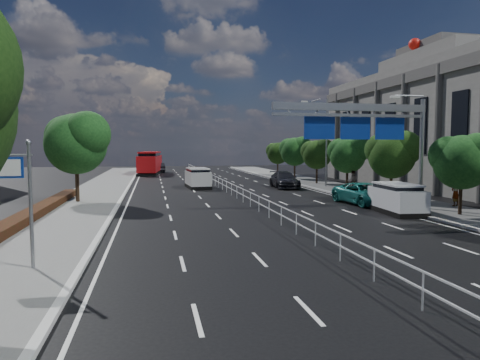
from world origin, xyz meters
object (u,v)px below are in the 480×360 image
object	(u,v)px
near_car_silver	(197,178)
parked_car_teal	(364,194)
white_minivan	(198,178)
parked_car_dark	(284,180)
pedestrian_a	(456,192)
toilet_sign	(15,183)
pedestrian_b	(353,181)
overhead_gantry	(367,123)
near_car_dark	(159,168)
silver_minivan	(397,199)
red_bus	(150,162)

from	to	relation	value
near_car_silver	parked_car_teal	bearing A→B (deg)	120.57
white_minivan	parked_car_dark	size ratio (longest dim) A/B	0.86
white_minivan	pedestrian_a	distance (m)	23.62
parked_car_teal	toilet_sign	bearing A→B (deg)	-150.87
pedestrian_b	parked_car_dark	bearing A→B (deg)	-38.33
toilet_sign	overhead_gantry	world-z (taller)	overhead_gantry
near_car_dark	parked_car_teal	distance (m)	45.95
toilet_sign	pedestrian_b	size ratio (longest dim) A/B	2.33
pedestrian_b	toilet_sign	bearing A→B (deg)	56.53
silver_minivan	red_bus	bearing A→B (deg)	114.00
toilet_sign	near_car_silver	size ratio (longest dim) A/B	0.88
near_car_dark	parked_car_dark	world-z (taller)	parked_car_dark
near_car_dark	pedestrian_b	bearing A→B (deg)	108.79
pedestrian_a	parked_car_teal	bearing A→B (deg)	-49.58
toilet_sign	overhead_gantry	xyz separation A→B (m)	(17.69, 10.05, 2.66)
pedestrian_a	pedestrian_b	bearing A→B (deg)	-96.65
overhead_gantry	pedestrian_b	world-z (taller)	overhead_gantry
toilet_sign	parked_car_dark	distance (m)	31.74
near_car_dark	parked_car_teal	bearing A→B (deg)	101.76
silver_minivan	pedestrian_b	size ratio (longest dim) A/B	2.49
near_car_dark	silver_minivan	world-z (taller)	silver_minivan
toilet_sign	near_car_silver	xyz separation A→B (m)	(9.07, 30.67, -2.11)
pedestrian_b	near_car_silver	bearing A→B (deg)	-24.36
red_bus	parked_car_dark	world-z (taller)	red_bus
white_minivan	near_car_silver	world-z (taller)	white_minivan
overhead_gantry	parked_car_dark	xyz separation A→B (m)	(-0.24, 16.38, -4.80)
pedestrian_b	white_minivan	bearing A→B (deg)	-15.74
silver_minivan	parked_car_dark	xyz separation A→B (m)	(-1.80, 17.42, -0.11)
red_bus	near_car_silver	distance (m)	21.86
overhead_gantry	parked_car_teal	world-z (taller)	overhead_gantry
parked_car_teal	near_car_silver	bearing A→B (deg)	114.96
white_minivan	pedestrian_a	xyz separation A→B (m)	(15.52, -17.81, 0.08)
pedestrian_a	parked_car_dark	bearing A→B (deg)	-86.17
white_minivan	silver_minivan	distance (m)	21.65
toilet_sign	red_bus	world-z (taller)	toilet_sign
red_bus	silver_minivan	xyz separation A→B (m)	(15.22, -42.91, -0.87)
red_bus	near_car_dark	world-z (taller)	red_bus
overhead_gantry	near_car_dark	xyz separation A→B (m)	(-12.30, 46.93, -4.84)
toilet_sign	parked_car_teal	distance (m)	23.43
toilet_sign	parked_car_dark	xyz separation A→B (m)	(17.45, 26.43, -2.13)
white_minivan	pedestrian_a	size ratio (longest dim) A/B	2.56
silver_minivan	pedestrian_b	xyz separation A→B (m)	(2.78, 11.61, 0.15)
red_bus	pedestrian_a	xyz separation A→B (m)	(20.32, -41.74, -0.72)
overhead_gantry	near_car_dark	world-z (taller)	overhead_gantry
silver_minivan	near_car_dark	bearing A→B (deg)	110.59
toilet_sign	silver_minivan	world-z (taller)	toilet_sign
white_minivan	pedestrian_b	bearing A→B (deg)	-32.81
pedestrian_b	pedestrian_a	bearing A→B (deg)	115.97
near_car_dark	toilet_sign	bearing A→B (deg)	78.79
overhead_gantry	red_bus	bearing A→B (deg)	108.07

